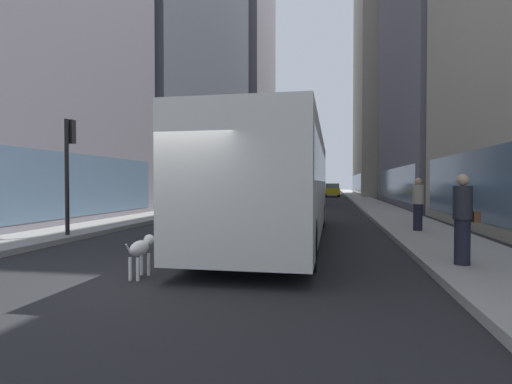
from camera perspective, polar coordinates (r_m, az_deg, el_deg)
ground_plane at (r=41.78m, az=6.90°, el=-1.03°), size 120.00×120.00×0.00m
sidewalk_left at (r=42.54m, az=-0.78°, el=-0.88°), size 2.40×110.00×0.15m
sidewalk_right at (r=41.79m, az=14.72°, el=-0.96°), size 2.40×110.00×0.15m
building_left_mid at (r=40.00m, az=-13.02°, el=24.92°), size 10.44×23.71×35.49m
building_left_far at (r=58.65m, az=-4.30°, el=15.89°), size 11.87×15.72×32.97m
building_right_mid at (r=37.43m, az=26.15°, el=22.75°), size 8.93×20.64×30.92m
building_right_far at (r=59.64m, az=20.03°, el=17.82°), size 11.78×20.32×37.48m
transit_bus at (r=11.94m, az=3.20°, el=1.77°), size 2.78×11.53×3.05m
car_silver_sedan at (r=50.58m, az=6.20°, el=0.30°), size 1.78×4.13×1.62m
car_yellow_taxi at (r=49.78m, az=10.74°, el=0.27°), size 1.73×4.22×1.62m
car_black_suv at (r=32.34m, az=7.93°, el=-0.24°), size 1.80×4.59×1.62m
dalmatian_dog at (r=7.51m, az=-15.90°, el=-7.66°), size 0.22×0.96×0.72m
pedestrian_with_handbag at (r=8.45m, az=27.21°, el=-3.35°), size 0.45×0.34×1.69m
pedestrian_in_coat at (r=13.94m, az=21.92°, el=-1.54°), size 0.34×0.34×1.69m
traffic_light_near at (r=13.17m, az=-24.97°, el=4.48°), size 0.24×0.40×3.40m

